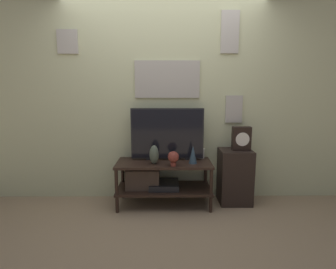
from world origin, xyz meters
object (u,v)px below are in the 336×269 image
television (167,134)px  decorative_bust (173,157)px  vase_urn_stoneware (154,155)px  candle_jar (201,153)px  mantel_clock (241,139)px  vase_slim_bronze (193,154)px

television → decorative_bust: television is taller
vase_urn_stoneware → candle_jar: 0.66m
vase_urn_stoneware → mantel_clock: bearing=7.6°
mantel_clock → vase_urn_stoneware: bearing=-172.4°
television → mantel_clock: bearing=-3.4°
candle_jar → mantel_clock: 0.54m
television → mantel_clock: television is taller
television → vase_slim_bronze: size_ratio=4.15×
vase_slim_bronze → vase_urn_stoneware: size_ratio=0.96×
vase_slim_bronze → decorative_bust: bearing=-154.2°
vase_urn_stoneware → mantel_clock: 1.09m
vase_urn_stoneware → candle_jar: vase_urn_stoneware is taller
mantel_clock → vase_slim_bronze: bearing=-169.3°
vase_urn_stoneware → candle_jar: bearing=25.9°
television → candle_jar: 0.52m
vase_urn_stoneware → decorative_bust: (0.23, -0.09, -0.01)m
vase_slim_bronze → mantel_clock: mantel_clock is taller
vase_slim_bronze → decorative_bust: (-0.24, -0.11, -0.01)m
vase_slim_bronze → candle_jar: vase_slim_bronze is taller
candle_jar → vase_slim_bronze: bearing=-116.6°
television → candle_jar: bearing=11.8°
candle_jar → decorative_bust: 0.53m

